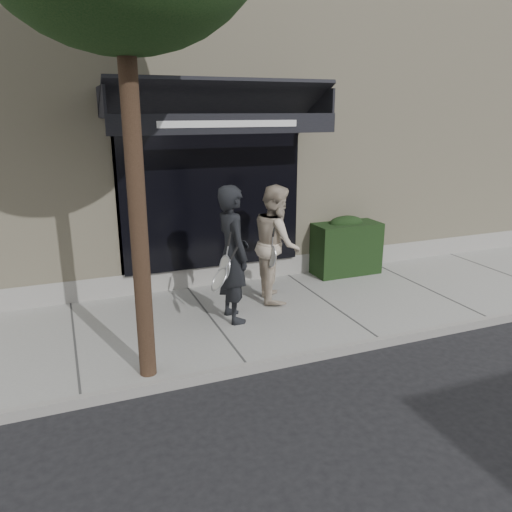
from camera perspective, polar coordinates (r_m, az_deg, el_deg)
name	(u,v)px	position (r m, az deg, el deg)	size (l,w,h in m)	color
ground	(326,308)	(8.54, 7.98, -5.89)	(80.00, 80.00, 0.00)	black
sidewalk	(326,305)	(8.52, 7.99, -5.51)	(20.00, 3.00, 0.12)	gray
curb	(380,342)	(7.33, 14.02, -9.54)	(20.00, 0.10, 0.14)	gray
building_facade	(229,130)	(12.46, -3.13, 14.16)	(14.30, 8.04, 5.64)	beige
hedge	(345,246)	(9.89, 10.13, 1.15)	(1.30, 0.70, 1.14)	black
pedestrian_front	(233,254)	(7.40, -2.69, 0.19)	(0.71, 0.97, 2.07)	black
pedestrian_back	(276,243)	(8.26, 2.34, 1.48)	(0.95, 1.10, 1.94)	#C2B19B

